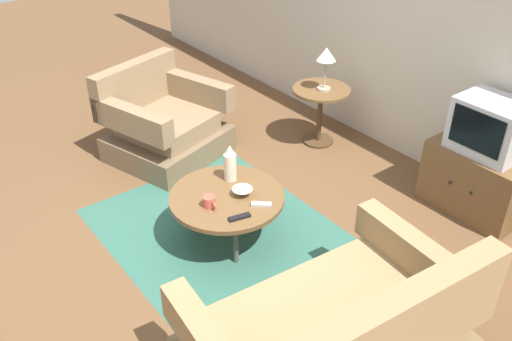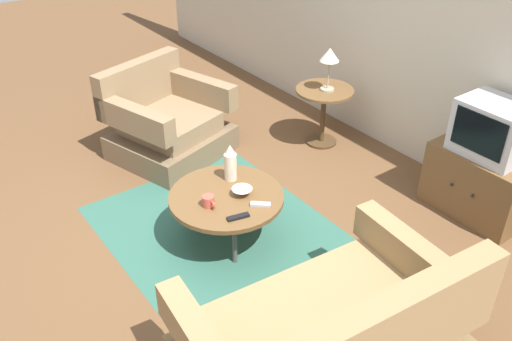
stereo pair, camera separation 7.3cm
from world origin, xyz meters
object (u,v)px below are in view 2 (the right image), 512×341
(armchair, at_px, (166,124))
(tv_stand, at_px, (479,183))
(television, at_px, (494,129))
(vase, at_px, (230,163))
(couch, at_px, (327,341))
(mug, at_px, (209,201))
(tv_remote_dark, at_px, (238,217))
(coffee_table, at_px, (226,198))
(side_table, at_px, (324,104))
(table_lamp, at_px, (330,58))
(bowl, at_px, (242,192))
(tv_remote_silver, at_px, (260,204))

(armchair, xyz_separation_m, tv_stand, (2.36, 1.56, -0.02))
(television, relative_size, vase, 1.77)
(couch, relative_size, television, 3.04)
(television, distance_m, vase, 2.01)
(armchair, distance_m, tv_stand, 2.83)
(television, bearing_deg, tv_stand, -90.00)
(mug, bearing_deg, armchair, 163.12)
(tv_remote_dark, bearing_deg, coffee_table, 85.94)
(side_table, relative_size, tv_stand, 0.73)
(table_lamp, bearing_deg, couch, -42.16)
(coffee_table, bearing_deg, side_table, 113.91)
(bowl, xyz_separation_m, tv_remote_dark, (0.21, -0.18, -0.02))
(side_table, height_order, mug, side_table)
(coffee_table, bearing_deg, bowl, 54.08)
(couch, xyz_separation_m, vase, (-1.52, 0.39, 0.27))
(vase, height_order, tv_remote_silver, vase)
(coffee_table, xyz_separation_m, bowl, (0.07, 0.09, 0.06))
(side_table, height_order, television, television)
(coffee_table, relative_size, bowl, 5.61)
(coffee_table, relative_size, side_table, 1.47)
(coffee_table, height_order, tv_remote_dark, tv_remote_dark)
(armchair, distance_m, table_lamp, 1.66)
(television, height_order, bowl, television)
(television, xyz_separation_m, bowl, (-0.83, -1.76, -0.32))
(couch, relative_size, mug, 12.24)
(coffee_table, xyz_separation_m, vase, (-0.16, 0.15, 0.17))
(armchair, relative_size, mug, 9.07)
(table_lamp, relative_size, bowl, 2.73)
(tv_remote_dark, distance_m, tv_remote_silver, 0.21)
(vase, distance_m, tv_remote_silver, 0.44)
(mug, bearing_deg, side_table, 112.87)
(side_table, bearing_deg, bowl, -62.73)
(tv_stand, bearing_deg, couch, -77.39)
(coffee_table, relative_size, television, 1.61)
(tv_remote_dark, bearing_deg, vase, 75.21)
(television, xyz_separation_m, table_lamp, (-1.58, -0.23, 0.14))
(side_table, relative_size, table_lamp, 1.40)
(tv_stand, distance_m, tv_remote_silver, 1.84)
(tv_stand, distance_m, mug, 2.20)
(coffee_table, relative_size, tv_remote_dark, 5.18)
(vase, bearing_deg, tv_remote_silver, -3.39)
(tv_remote_silver, bearing_deg, tv_stand, -158.86)
(television, height_order, tv_remote_silver, television)
(coffee_table, distance_m, bowl, 0.13)
(tv_remote_silver, bearing_deg, table_lamp, -106.08)
(mug, bearing_deg, television, 67.04)
(table_lamp, distance_m, mug, 1.99)
(bowl, distance_m, tv_remote_silver, 0.19)
(tv_stand, bearing_deg, mug, -113.05)
(armchair, height_order, couch, couch)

